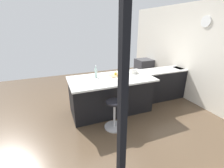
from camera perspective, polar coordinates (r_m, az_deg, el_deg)
ground_plane at (r=4.37m, az=-2.71°, el=-8.93°), size 7.19×7.19×0.00m
window_panel_rear at (r=1.77m, az=28.66°, el=-16.47°), size 5.21×0.12×2.74m
interior_partition_left at (r=5.29m, az=25.21°, el=10.26°), size 0.15×5.53×2.74m
sink_cabinet at (r=5.30m, az=20.77°, el=0.63°), size 2.52×0.60×1.18m
oven_range at (r=6.51m, az=11.43°, el=5.04°), size 0.60×0.61×0.87m
kitchen_island at (r=4.07m, az=-0.50°, el=-3.78°), size 2.06×1.09×0.93m
stool_by_window at (r=3.49m, az=0.85°, el=-11.33°), size 0.44×0.44×0.65m
cutting_board at (r=4.03m, az=1.81°, el=3.18°), size 0.36×0.24×0.02m
apple_yellow at (r=4.02m, az=1.32°, el=3.83°), size 0.07×0.07×0.07m
water_bottle at (r=3.88m, az=-5.87°, el=4.08°), size 0.06×0.06×0.31m
fruit_bowl at (r=4.26m, az=8.14°, el=4.37°), size 0.20×0.20×0.07m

